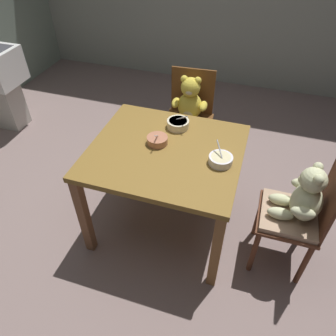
{
  "coord_description": "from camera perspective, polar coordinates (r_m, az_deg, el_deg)",
  "views": [
    {
      "loc": [
        0.51,
        -1.55,
        2.03
      ],
      "look_at": [
        0.0,
        0.05,
        0.53
      ],
      "focal_mm": 34.2,
      "sensor_mm": 36.0,
      "label": 1
    }
  ],
  "objects": [
    {
      "name": "ground_plane",
      "position": [
        2.62,
        -0.34,
        -9.72
      ],
      "size": [
        5.2,
        5.2,
        0.04
      ],
      "color": "slate"
    },
    {
      "name": "dining_table",
      "position": [
        2.15,
        -0.41,
        1.18
      ],
      "size": [
        0.99,
        0.88,
        0.74
      ],
      "color": "brown",
      "rests_on": "ground_plane"
    },
    {
      "name": "teddy_chair_far_center",
      "position": [
        2.86,
        3.85,
        10.75
      ],
      "size": [
        0.44,
        0.4,
        0.86
      ],
      "rotation": [
        0.0,
        0.0,
        -1.51
      ],
      "color": "#5A3517",
      "rests_on": "ground_plane"
    },
    {
      "name": "teddy_chair_near_right",
      "position": [
        2.12,
        22.59,
        -6.14
      ],
      "size": [
        0.38,
        0.39,
        0.94
      ],
      "rotation": [
        0.0,
        0.0,
        3.15
      ],
      "color": "#562F1D",
      "rests_on": "ground_plane"
    },
    {
      "name": "porridge_bowl_white_near_right",
      "position": [
        1.98,
        9.36,
        1.48
      ],
      "size": [
        0.15,
        0.15,
        0.12
      ],
      "color": "silver",
      "rests_on": "dining_table"
    },
    {
      "name": "porridge_bowl_terracotta_center",
      "position": [
        2.12,
        -1.92,
        5.01
      ],
      "size": [
        0.14,
        0.15,
        0.12
      ],
      "color": "#B07052",
      "rests_on": "dining_table"
    },
    {
      "name": "porridge_bowl_cream_far_center",
      "position": [
        2.27,
        1.8,
        7.9
      ],
      "size": [
        0.16,
        0.16,
        0.13
      ],
      "color": "beige",
      "rests_on": "dining_table"
    }
  ]
}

